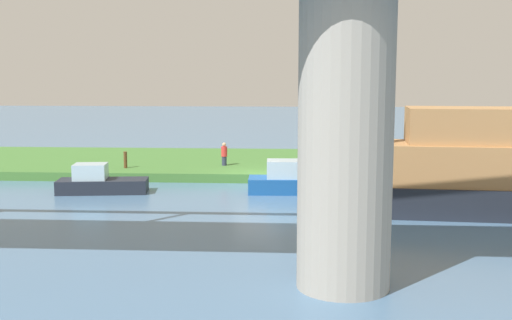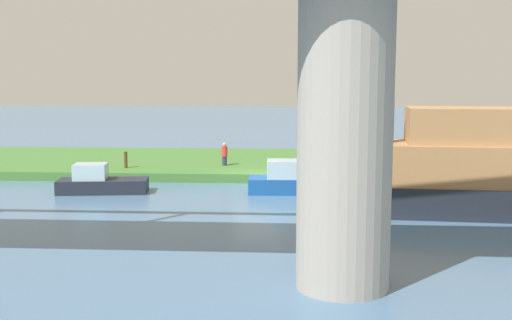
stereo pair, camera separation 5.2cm
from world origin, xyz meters
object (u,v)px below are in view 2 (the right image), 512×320
(person_on_bank, at_px, (224,154))
(skiff_small, at_px, (100,182))
(pontoon_yellow, at_px, (294,181))
(motorboat_white, at_px, (441,171))
(mooring_post, at_px, (126,160))
(bridge_pylon, at_px, (345,139))

(person_on_bank, bearing_deg, skiff_small, 49.40)
(pontoon_yellow, bearing_deg, skiff_small, 3.92)
(motorboat_white, bearing_deg, pontoon_yellow, -34.67)
(mooring_post, xyz_separation_m, skiff_small, (-0.06, 5.16, -0.45))
(person_on_bank, relative_size, skiff_small, 0.30)
(mooring_post, height_order, motorboat_white, motorboat_white)
(person_on_bank, distance_m, skiff_small, 8.66)
(person_on_bank, distance_m, pontoon_yellow, 7.28)
(bridge_pylon, bearing_deg, mooring_post, -58.85)
(motorboat_white, bearing_deg, mooring_post, -28.58)
(skiff_small, bearing_deg, pontoon_yellow, -176.08)
(bridge_pylon, relative_size, person_on_bank, 6.09)
(bridge_pylon, relative_size, skiff_small, 1.82)
(mooring_post, relative_size, motorboat_white, 0.10)
(motorboat_white, relative_size, skiff_small, 2.16)
(bridge_pylon, relative_size, mooring_post, 8.73)
(bridge_pylon, distance_m, person_on_bank, 21.19)
(motorboat_white, distance_m, skiff_small, 16.66)
(motorboat_white, bearing_deg, person_on_bank, -44.13)
(pontoon_yellow, bearing_deg, person_on_bank, -54.14)
(pontoon_yellow, xyz_separation_m, skiff_small, (9.87, 0.68, -0.06))
(mooring_post, bearing_deg, pontoon_yellow, 155.71)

